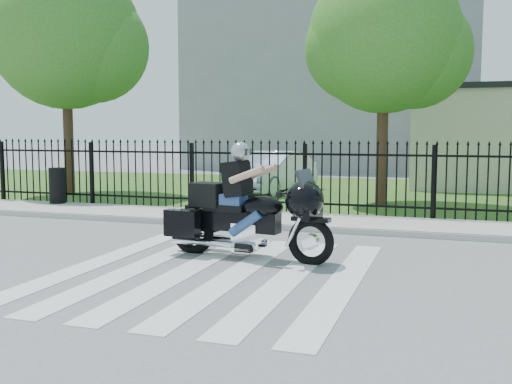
% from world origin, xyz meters
% --- Properties ---
extents(ground, '(120.00, 120.00, 0.00)m').
position_xyz_m(ground, '(0.00, 0.00, 0.00)').
color(ground, slate).
rests_on(ground, ground).
extents(crosswalk, '(5.00, 5.50, 0.01)m').
position_xyz_m(crosswalk, '(0.00, 0.00, 0.01)').
color(crosswalk, silver).
rests_on(crosswalk, ground).
extents(sidewalk, '(40.00, 2.00, 0.12)m').
position_xyz_m(sidewalk, '(0.00, 5.00, 0.06)').
color(sidewalk, '#ADAAA3').
rests_on(sidewalk, ground).
extents(curb, '(40.00, 0.12, 0.12)m').
position_xyz_m(curb, '(0.00, 4.00, 0.06)').
color(curb, '#ADAAA3').
rests_on(curb, ground).
extents(grass_strip, '(40.00, 12.00, 0.02)m').
position_xyz_m(grass_strip, '(0.00, 12.00, 0.01)').
color(grass_strip, '#27561D').
rests_on(grass_strip, ground).
extents(iron_fence, '(26.00, 0.04, 1.80)m').
position_xyz_m(iron_fence, '(0.00, 6.00, 0.90)').
color(iron_fence, black).
rests_on(iron_fence, ground).
extents(tree_left, '(4.80, 4.80, 7.58)m').
position_xyz_m(tree_left, '(-8.50, 8.50, 5.17)').
color(tree_left, '#382316').
rests_on(tree_left, ground).
extents(tree_mid, '(4.20, 4.20, 6.78)m').
position_xyz_m(tree_mid, '(1.50, 9.00, 4.67)').
color(tree_mid, '#382316').
rests_on(tree_mid, ground).
extents(building_tall, '(15.00, 10.00, 12.00)m').
position_xyz_m(building_tall, '(-3.00, 26.00, 6.00)').
color(building_tall, gray).
rests_on(building_tall, ground).
extents(motorcycle_rider, '(2.99, 1.20, 1.98)m').
position_xyz_m(motorcycle_rider, '(0.12, 1.17, 0.81)').
color(motorcycle_rider, black).
rests_on(motorcycle_rider, ground).
extents(parked_car, '(2.28, 4.46, 1.40)m').
position_xyz_m(parked_car, '(-2.31, 10.96, 0.72)').
color(parked_car, '#A6BAD1').
rests_on(parked_car, grass_strip).
extents(litter_bin, '(0.52, 0.52, 0.98)m').
position_xyz_m(litter_bin, '(-6.92, 5.70, 0.61)').
color(litter_bin, black).
rests_on(litter_bin, sidewalk).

